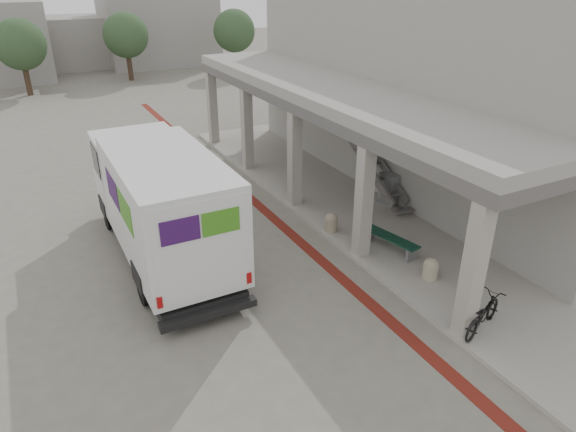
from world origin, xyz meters
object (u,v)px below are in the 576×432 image
utility_cabinet (389,188)px  bicycle_black (483,314)px  bench (390,240)px  fedex_truck (160,201)px

utility_cabinet → bicycle_black: 7.05m
bench → fedex_truck: bearing=141.6°
fedex_truck → utility_cabinet: size_ratio=7.13×
bench → bicycle_black: 3.92m
fedex_truck → utility_cabinet: fedex_truck is taller
utility_cabinet → bicycle_black: utility_cabinet is taller
fedex_truck → bicycle_black: bearing=-51.9°
fedex_truck → bench: bearing=-26.7°
fedex_truck → bicycle_black: fedex_truck is taller
utility_cabinet → bench: bearing=-130.8°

